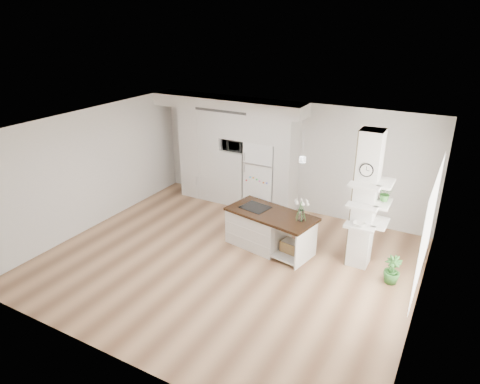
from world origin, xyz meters
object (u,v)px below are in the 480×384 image
object	(u,v)px
refrigerator	(263,175)
floor_plant_a	(392,269)
kitchen_island	(263,227)
bookshelf	(208,188)

from	to	relation	value
refrigerator	floor_plant_a	bearing A→B (deg)	-27.28
kitchen_island	refrigerator	bearing A→B (deg)	127.22
refrigerator	floor_plant_a	xyz separation A→B (m)	(3.52, -1.82, -0.62)
bookshelf	kitchen_island	bearing A→B (deg)	-36.17
kitchen_island	bookshelf	bearing A→B (deg)	157.45
bookshelf	floor_plant_a	bearing A→B (deg)	-20.59
bookshelf	refrigerator	bearing A→B (deg)	4.33
refrigerator	bookshelf	world-z (taller)	refrigerator
bookshelf	floor_plant_a	xyz separation A→B (m)	(5.03, -1.64, -0.03)
floor_plant_a	refrigerator	bearing A→B (deg)	152.72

